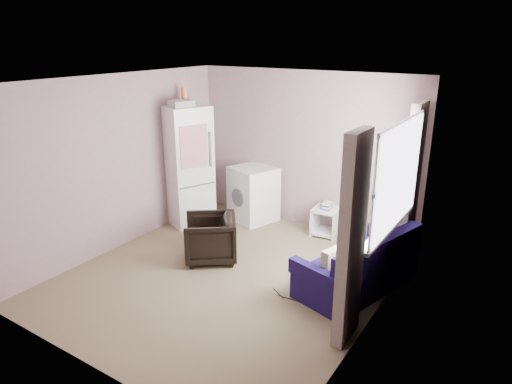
# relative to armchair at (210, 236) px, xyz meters

# --- Properties ---
(room) EXTENTS (3.84, 4.24, 2.54)m
(room) POSITION_rel_armchair_xyz_m (0.50, -0.25, 0.90)
(room) COLOR #7F6F53
(room) RESTS_ON ground
(armchair) EXTENTS (0.92, 0.93, 0.70)m
(armchair) POSITION_rel_armchair_xyz_m (0.00, 0.00, 0.00)
(armchair) COLOR black
(armchair) RESTS_ON ground
(fridge) EXTENTS (0.88, 0.87, 2.22)m
(fridge) POSITION_rel_armchair_xyz_m (-1.17, 0.91, 0.64)
(fridge) COLOR white
(fridge) RESTS_ON ground
(washing_machine) EXTENTS (0.83, 0.83, 0.92)m
(washing_machine) POSITION_rel_armchair_xyz_m (-0.30, 1.56, 0.13)
(washing_machine) COLOR white
(washing_machine) RESTS_ON ground
(side_table) EXTENTS (0.43, 0.43, 0.55)m
(side_table) POSITION_rel_armchair_xyz_m (1.01, 1.64, -0.10)
(side_table) COLOR silver
(side_table) RESTS_ON ground
(sofa) EXTENTS (1.18, 1.81, 0.74)m
(sofa) POSITION_rel_armchair_xyz_m (2.04, 0.38, -0.08)
(sofa) COLOR #1A0F48
(sofa) RESTS_ON ground
(window_dressing) EXTENTS (0.17, 2.62, 2.18)m
(window_dressing) POSITION_rel_armchair_xyz_m (2.27, 0.44, 0.75)
(window_dressing) COLOR white
(window_dressing) RESTS_ON ground
(floor_cables) EXTENTS (0.41, 0.15, 0.01)m
(floor_cables) POSITION_rel_armchair_xyz_m (1.33, -0.29, -0.35)
(floor_cables) COLOR black
(floor_cables) RESTS_ON ground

